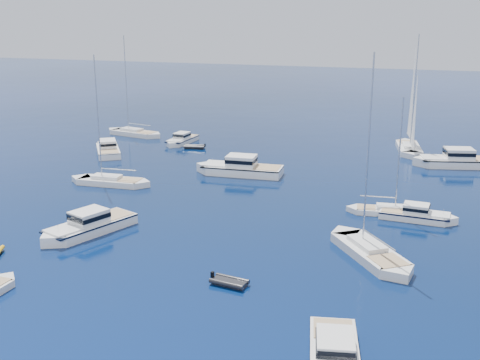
# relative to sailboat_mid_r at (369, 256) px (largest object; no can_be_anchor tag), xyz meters

# --- Properties ---
(ground) EXTENTS (400.00, 400.00, 0.00)m
(ground) POSITION_rel_sailboat_mid_r_xyz_m (-18.02, -14.43, 0.00)
(ground) COLOR navy
(ground) RESTS_ON ground
(motor_cruiser_left) EXTENTS (6.30, 10.74, 2.70)m
(motor_cruiser_left) POSITION_rel_sailboat_mid_r_xyz_m (-24.92, -3.33, 0.00)
(motor_cruiser_left) COLOR white
(motor_cruiser_left) RESTS_ON ground
(motor_cruiser_centre) EXTENTS (12.13, 4.68, 3.11)m
(motor_cruiser_centre) POSITION_rel_sailboat_mid_r_xyz_m (-18.99, 20.76, 0.00)
(motor_cruiser_centre) COLOR white
(motor_cruiser_centre) RESTS_ON ground
(motor_cruiser_far_r) EXTENTS (7.95, 2.72, 2.06)m
(motor_cruiser_far_r) POSITION_rel_sailboat_mid_r_xyz_m (3.11, 10.63, 0.00)
(motor_cruiser_far_r) COLOR silver
(motor_cruiser_far_r) RESTS_ON ground
(motor_cruiser_far_l) EXTENTS (8.32, 9.87, 2.62)m
(motor_cruiser_far_l) POSITION_rel_sailboat_mid_r_xyz_m (-40.87, 25.09, 0.00)
(motor_cruiser_far_l) COLOR white
(motor_cruiser_far_l) RESTS_ON ground
(motor_cruiser_distant) EXTENTS (12.42, 6.68, 3.12)m
(motor_cruiser_distant) POSITION_rel_sailboat_mid_r_xyz_m (6.54, 34.32, 0.00)
(motor_cruiser_distant) COLOR silver
(motor_cruiser_distant) RESTS_ON ground
(motor_cruiser_horizon) EXTENTS (2.85, 8.31, 2.16)m
(motor_cruiser_horizon) POSITION_rel_sailboat_mid_r_xyz_m (-33.88, 35.07, 0.00)
(motor_cruiser_horizon) COLOR white
(motor_cruiser_horizon) RESTS_ON ground
(sailboat_mid_r) EXTENTS (9.53, 11.02, 17.08)m
(sailboat_mid_r) POSITION_rel_sailboat_mid_r_xyz_m (0.00, 0.00, 0.00)
(sailboat_mid_r) COLOR silver
(sailboat_mid_r) RESTS_ON ground
(sailboat_mid_l) EXTENTS (10.79, 3.69, 15.57)m
(sailboat_mid_l) POSITION_rel_sailboat_mid_r_xyz_m (-31.73, 11.21, 0.00)
(sailboat_mid_l) COLOR silver
(sailboat_mid_l) RESTS_ON ground
(sailboat_centre) EXTENTS (8.52, 3.26, 12.21)m
(sailboat_centre) POSITION_rel_sailboat_mid_r_xyz_m (0.09, 11.46, 0.00)
(sailboat_centre) COLOR silver
(sailboat_centre) RESTS_ON ground
(sailboat_sails_r) EXTENTS (5.22, 12.24, 17.45)m
(sailboat_sails_r) POSITION_rel_sailboat_mid_r_xyz_m (-0.04, 41.55, 0.00)
(sailboat_sails_r) COLOR silver
(sailboat_sails_r) RESTS_ON ground
(sailboat_far_l) EXTENTS (11.79, 4.98, 16.82)m
(sailboat_far_l) POSITION_rel_sailboat_mid_r_xyz_m (-44.11, 38.12, 0.00)
(sailboat_far_l) COLOR silver
(sailboat_far_l) RESTS_ON ground
(tender_grey_near) EXTENTS (3.04, 1.99, 0.95)m
(tender_grey_near) POSITION_rel_sailboat_mid_r_xyz_m (-8.94, -8.89, 0.00)
(tender_grey_near) COLOR black
(tender_grey_near) RESTS_ON ground
(tender_grey_far) EXTENTS (3.58, 2.57, 0.95)m
(tender_grey_far) POSITION_rel_sailboat_mid_r_xyz_m (-30.47, 32.41, 0.00)
(tender_grey_far) COLOR black
(tender_grey_far) RESTS_ON ground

